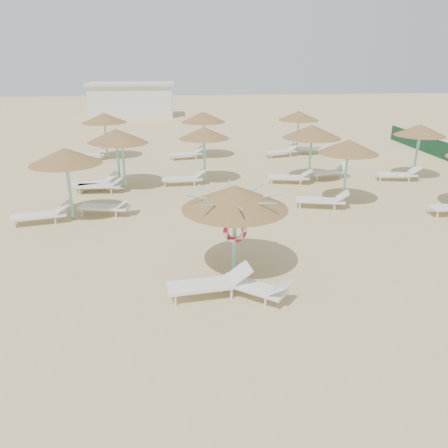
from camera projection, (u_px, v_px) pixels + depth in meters
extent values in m
plane|color=tan|center=(238.00, 274.00, 12.18)|extent=(120.00, 120.00, 0.00)
cylinder|color=#7AD4C4|center=(235.00, 238.00, 11.91)|extent=(0.11, 0.11, 2.13)
cone|color=olive|center=(235.00, 197.00, 11.49)|extent=(2.84, 2.84, 0.64)
cylinder|color=#7AD4C4|center=(235.00, 206.00, 11.58)|extent=(0.20, 0.20, 0.12)
cylinder|color=#7AD4C4|center=(259.00, 198.00, 11.57)|extent=(1.29, 0.04, 0.33)
cylinder|color=#7AD4C4|center=(249.00, 193.00, 11.98)|extent=(0.94, 0.94, 0.33)
cylinder|color=#7AD4C4|center=(232.00, 192.00, 12.12)|extent=(0.04, 1.29, 0.33)
cylinder|color=#7AD4C4|center=(216.00, 194.00, 11.89)|extent=(0.94, 0.94, 0.33)
cylinder|color=#7AD4C4|center=(210.00, 200.00, 11.45)|extent=(1.29, 0.04, 0.33)
cylinder|color=#7AD4C4|center=(219.00, 205.00, 11.04)|extent=(0.94, 0.94, 0.33)
cylinder|color=#7AD4C4|center=(238.00, 207.00, 10.90)|extent=(0.04, 1.29, 0.33)
cylinder|color=#7AD4C4|center=(255.00, 204.00, 11.13)|extent=(0.94, 0.94, 0.33)
torus|color=red|center=(235.00, 231.00, 11.74)|extent=(0.66, 0.15, 0.66)
cylinder|color=silver|center=(175.00, 301.00, 10.59)|extent=(0.06, 0.06, 0.29)
cylinder|color=silver|center=(173.00, 290.00, 11.07)|extent=(0.06, 0.06, 0.29)
cylinder|color=silver|center=(231.00, 294.00, 10.90)|extent=(0.06, 0.06, 0.29)
cylinder|color=silver|center=(226.00, 284.00, 11.37)|extent=(0.06, 0.06, 0.29)
cube|color=silver|center=(207.00, 285.00, 10.94)|extent=(2.04, 0.90, 0.08)
cube|color=silver|center=(241.00, 272.00, 11.04)|extent=(0.58, 0.68, 0.38)
cylinder|color=silver|center=(221.00, 289.00, 11.17)|extent=(0.06, 0.06, 0.26)
cylinder|color=silver|center=(231.00, 281.00, 11.54)|extent=(0.06, 0.06, 0.26)
cylinder|color=silver|center=(265.00, 302.00, 10.55)|extent=(0.06, 0.06, 0.26)
cylinder|color=silver|center=(274.00, 294.00, 10.92)|extent=(0.06, 0.06, 0.26)
cube|color=silver|center=(251.00, 287.00, 10.93)|extent=(1.76, 1.55, 0.07)
cube|color=silver|center=(281.00, 287.00, 10.46)|extent=(0.70, 0.72, 0.34)
cylinder|color=#7AD4C4|center=(70.00, 189.00, 15.94)|extent=(0.11, 0.11, 2.30)
cone|color=olive|center=(65.00, 156.00, 15.49)|extent=(2.55, 2.55, 0.57)
cylinder|color=#7AD4C4|center=(66.00, 162.00, 15.58)|extent=(0.20, 0.20, 0.12)
cylinder|color=silver|center=(15.00, 225.00, 15.37)|extent=(0.06, 0.06, 0.28)
cylinder|color=silver|center=(16.00, 220.00, 15.81)|extent=(0.06, 0.06, 0.28)
cylinder|color=silver|center=(55.00, 221.00, 15.76)|extent=(0.06, 0.06, 0.28)
cylinder|color=silver|center=(56.00, 216.00, 16.21)|extent=(0.06, 0.06, 0.28)
cube|color=silver|center=(39.00, 215.00, 15.76)|extent=(1.99, 1.01, 0.08)
cube|color=silver|center=(63.00, 207.00, 15.92)|extent=(0.60, 0.69, 0.36)
cylinder|color=silver|center=(82.00, 213.00, 16.53)|extent=(0.06, 0.06, 0.28)
cylinder|color=silver|center=(87.00, 209.00, 17.00)|extent=(0.06, 0.06, 0.28)
cylinder|color=silver|center=(116.00, 214.00, 16.40)|extent=(0.06, 0.06, 0.28)
cylinder|color=silver|center=(120.00, 210.00, 16.86)|extent=(0.06, 0.06, 0.28)
cube|color=silver|center=(104.00, 207.00, 16.62)|extent=(1.99, 1.01, 0.08)
cube|color=silver|center=(125.00, 202.00, 16.45)|extent=(0.60, 0.69, 0.36)
cylinder|color=#7AD4C4|center=(118.00, 162.00, 19.95)|extent=(0.11, 0.11, 2.30)
cone|color=olive|center=(116.00, 135.00, 19.50)|extent=(2.57, 2.57, 0.58)
cylinder|color=#7AD4C4|center=(116.00, 141.00, 19.59)|extent=(0.20, 0.20, 0.12)
cylinder|color=silver|center=(77.00, 190.00, 19.30)|extent=(0.06, 0.06, 0.28)
cylinder|color=silver|center=(76.00, 188.00, 19.72)|extent=(0.06, 0.06, 0.28)
cylinder|color=silver|center=(108.00, 187.00, 19.84)|extent=(0.06, 0.06, 0.28)
cylinder|color=silver|center=(106.00, 184.00, 20.26)|extent=(0.06, 0.06, 0.28)
cube|color=silver|center=(94.00, 183.00, 19.77)|extent=(2.00, 1.22, 0.08)
cube|color=silver|center=(113.00, 176.00, 20.02)|extent=(0.66, 0.73, 0.36)
cylinder|color=#7AD4C4|center=(106.00, 139.00, 25.56)|extent=(0.11, 0.11, 2.30)
cone|color=olive|center=(104.00, 118.00, 25.12)|extent=(2.53, 2.53, 0.57)
cylinder|color=#7AD4C4|center=(104.00, 122.00, 25.20)|extent=(0.20, 0.20, 0.12)
cylinder|color=silver|center=(73.00, 160.00, 25.00)|extent=(0.06, 0.06, 0.28)
cylinder|color=silver|center=(73.00, 158.00, 25.45)|extent=(0.06, 0.06, 0.28)
cylinder|color=silver|center=(97.00, 158.00, 25.38)|extent=(0.06, 0.06, 0.28)
cylinder|color=silver|center=(97.00, 157.00, 25.82)|extent=(0.06, 0.06, 0.28)
cube|color=silver|center=(87.00, 155.00, 25.38)|extent=(1.99, 0.98, 0.08)
cube|color=silver|center=(102.00, 150.00, 25.53)|extent=(0.59, 0.68, 0.36)
cylinder|color=#7AD4C4|center=(205.00, 159.00, 20.66)|extent=(0.11, 0.11, 2.30)
cone|color=olive|center=(204.00, 133.00, 20.22)|extent=(2.36, 2.36, 0.53)
cylinder|color=#7AD4C4|center=(204.00, 138.00, 20.30)|extent=(0.20, 0.20, 0.12)
cylinder|color=silver|center=(165.00, 184.00, 20.21)|extent=(0.06, 0.06, 0.28)
cylinder|color=silver|center=(165.00, 182.00, 20.68)|extent=(0.06, 0.06, 0.28)
cylinder|color=silver|center=(194.00, 183.00, 20.39)|extent=(0.06, 0.06, 0.28)
cylinder|color=silver|center=(193.00, 180.00, 20.85)|extent=(0.06, 0.06, 0.28)
cube|color=silver|center=(182.00, 179.00, 20.49)|extent=(1.92, 0.70, 0.08)
cube|color=silver|center=(200.00, 173.00, 20.51)|extent=(0.51, 0.62, 0.36)
cylinder|color=#7AD4C4|center=(204.00, 138.00, 25.83)|extent=(0.11, 0.11, 2.30)
cone|color=olive|center=(203.00, 117.00, 25.39)|extent=(2.60, 2.60, 0.59)
cylinder|color=#7AD4C4|center=(203.00, 121.00, 25.47)|extent=(0.20, 0.20, 0.12)
cylinder|color=silver|center=(173.00, 159.00, 25.28)|extent=(0.06, 0.06, 0.28)
cylinder|color=silver|center=(172.00, 157.00, 25.73)|extent=(0.06, 0.06, 0.28)
cylinder|color=silver|center=(196.00, 157.00, 25.64)|extent=(0.06, 0.06, 0.28)
cylinder|color=silver|center=(194.00, 155.00, 26.09)|extent=(0.06, 0.06, 0.28)
cube|color=silver|center=(186.00, 154.00, 25.65)|extent=(1.98, 0.96, 0.08)
cube|color=silver|center=(200.00, 149.00, 25.79)|extent=(0.59, 0.68, 0.36)
cylinder|color=#7AD4C4|center=(345.00, 177.00, 17.58)|extent=(0.11, 0.11, 2.30)
cone|color=olive|center=(348.00, 146.00, 17.14)|extent=(2.37, 2.37, 0.53)
cylinder|color=#7AD4C4|center=(348.00, 152.00, 17.22)|extent=(0.20, 0.20, 0.12)
cylinder|color=silver|center=(300.00, 206.00, 17.33)|extent=(0.06, 0.06, 0.28)
cylinder|color=silver|center=(300.00, 202.00, 17.80)|extent=(0.06, 0.06, 0.28)
cylinder|color=silver|center=(335.00, 207.00, 17.17)|extent=(0.06, 0.06, 0.28)
cylinder|color=silver|center=(333.00, 203.00, 17.63)|extent=(0.06, 0.06, 0.28)
cube|color=silver|center=(320.00, 200.00, 17.40)|extent=(1.99, 1.05, 0.08)
cube|color=silver|center=(343.00, 195.00, 17.21)|extent=(0.61, 0.70, 0.36)
cylinder|color=#7AD4C4|center=(310.00, 157.00, 20.94)|extent=(0.11, 0.11, 2.30)
cone|color=olive|center=(312.00, 131.00, 20.49)|extent=(2.76, 2.76, 0.62)
cylinder|color=#7AD4C4|center=(312.00, 137.00, 20.58)|extent=(0.20, 0.20, 0.12)
cylinder|color=silver|center=(272.00, 182.00, 20.68)|extent=(0.06, 0.06, 0.28)
cylinder|color=silver|center=(272.00, 179.00, 21.14)|extent=(0.06, 0.06, 0.28)
cylinder|color=silver|center=(300.00, 182.00, 20.54)|extent=(0.06, 0.06, 0.28)
cylinder|color=silver|center=(300.00, 180.00, 21.00)|extent=(0.06, 0.06, 0.28)
cube|color=silver|center=(289.00, 177.00, 20.76)|extent=(1.99, 1.01, 0.08)
cube|color=silver|center=(307.00, 173.00, 20.58)|extent=(0.60, 0.69, 0.36)
cylinder|color=silver|center=(317.00, 178.00, 21.23)|extent=(0.06, 0.06, 0.28)
cylinder|color=silver|center=(312.00, 176.00, 21.67)|extent=(0.06, 0.06, 0.28)
cylinder|color=silver|center=(341.00, 176.00, 21.63)|extent=(0.06, 0.06, 0.28)
cylinder|color=silver|center=(335.00, 174.00, 22.07)|extent=(0.06, 0.06, 0.28)
cube|color=silver|center=(329.00, 172.00, 21.62)|extent=(1.99, 1.01, 0.08)
cube|color=silver|center=(344.00, 166.00, 21.78)|extent=(0.60, 0.69, 0.36)
cylinder|color=#7AD4C4|center=(298.00, 136.00, 26.45)|extent=(0.11, 0.11, 2.30)
cone|color=olive|center=(299.00, 116.00, 26.00)|extent=(2.42, 2.42, 0.54)
cylinder|color=#7AD4C4|center=(299.00, 120.00, 26.09)|extent=(0.20, 0.20, 0.12)
cylinder|color=silver|center=(271.00, 156.00, 25.83)|extent=(0.06, 0.06, 0.28)
cylinder|color=silver|center=(267.00, 155.00, 26.26)|extent=(0.06, 0.06, 0.28)
cylinder|color=silver|center=(290.00, 155.00, 26.32)|extent=(0.06, 0.06, 0.28)
cylinder|color=silver|center=(286.00, 153.00, 26.75)|extent=(0.06, 0.06, 0.28)
cube|color=silver|center=(281.00, 152.00, 26.27)|extent=(2.00, 1.15, 0.08)
cube|color=silver|center=(293.00, 147.00, 26.49)|extent=(0.64, 0.72, 0.36)
cylinder|color=silver|center=(299.00, 152.00, 27.11)|extent=(0.06, 0.06, 0.28)
cylinder|color=silver|center=(300.00, 150.00, 27.57)|extent=(0.06, 0.06, 0.28)
cylinder|color=silver|center=(322.00, 153.00, 26.86)|extent=(0.06, 0.06, 0.28)
cylinder|color=silver|center=(321.00, 151.00, 27.32)|extent=(0.06, 0.06, 0.28)
cube|color=silver|center=(313.00, 149.00, 27.13)|extent=(2.00, 1.15, 0.08)
cube|color=silver|center=(327.00, 145.00, 26.89)|extent=(0.64, 0.72, 0.36)
cylinder|color=silver|center=(438.00, 215.00, 16.36)|extent=(0.06, 0.06, 0.28)
cylinder|color=silver|center=(431.00, 210.00, 16.83)|extent=(0.06, 0.06, 0.28)
cylinder|color=#7AD4C4|center=(416.00, 155.00, 21.41)|extent=(0.11, 0.11, 2.30)
cone|color=olive|center=(420.00, 130.00, 20.96)|extent=(2.40, 2.40, 0.54)
cylinder|color=#7AD4C4|center=(420.00, 135.00, 21.05)|extent=(0.20, 0.20, 0.12)
cylinder|color=silver|center=(380.00, 179.00, 21.11)|extent=(0.06, 0.06, 0.28)
cylinder|color=silver|center=(378.00, 176.00, 21.58)|extent=(0.06, 0.06, 0.28)
cylinder|color=silver|center=(409.00, 179.00, 21.02)|extent=(0.06, 0.06, 0.28)
cylinder|color=silver|center=(406.00, 177.00, 21.49)|extent=(0.06, 0.06, 0.28)
cube|color=silver|center=(396.00, 174.00, 21.23)|extent=(1.98, 0.93, 0.08)
cube|color=silver|center=(415.00, 170.00, 21.09)|extent=(0.58, 0.67, 0.36)
cylinder|color=#7AD4C4|center=(124.00, 165.00, 19.51)|extent=(0.11, 0.11, 2.30)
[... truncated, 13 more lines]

